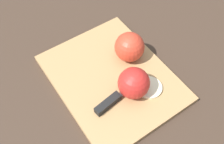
% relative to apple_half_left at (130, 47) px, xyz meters
% --- Properties ---
extents(ground_plane, '(4.00, 4.00, 0.00)m').
position_rel_apple_half_left_xyz_m(ground_plane, '(0.04, -0.07, -0.06)').
color(ground_plane, '#38281E').
extents(cutting_board, '(0.40, 0.34, 0.02)m').
position_rel_apple_half_left_xyz_m(cutting_board, '(0.04, -0.07, -0.05)').
color(cutting_board, '#A37A4C').
rests_on(cutting_board, ground_plane).
extents(apple_half_left, '(0.08, 0.08, 0.08)m').
position_rel_apple_half_left_xyz_m(apple_half_left, '(0.00, 0.00, 0.00)').
color(apple_half_left, red).
rests_on(apple_half_left, cutting_board).
extents(apple_half_right, '(0.08, 0.08, 0.08)m').
position_rel_apple_half_left_xyz_m(apple_half_right, '(0.11, -0.05, -0.00)').
color(apple_half_right, red).
rests_on(apple_half_right, cutting_board).
extents(knife, '(0.06, 0.17, 0.02)m').
position_rel_apple_half_left_xyz_m(knife, '(0.11, -0.12, -0.03)').
color(knife, silver).
rests_on(knife, cutting_board).
extents(apple_slice, '(0.07, 0.07, 0.01)m').
position_rel_apple_half_left_xyz_m(apple_slice, '(0.12, -0.00, -0.04)').
color(apple_slice, beige).
rests_on(apple_slice, cutting_board).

